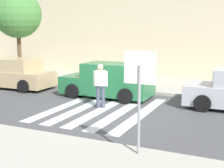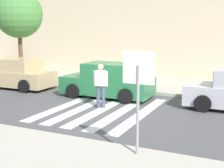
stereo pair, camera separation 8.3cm
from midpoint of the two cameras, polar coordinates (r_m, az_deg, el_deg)
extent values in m
plane|color=#4C4C4F|center=(11.85, -2.45, -4.88)|extent=(120.00, 120.00, 0.00)
cube|color=#B2AD9E|center=(17.27, 6.63, 0.04)|extent=(60.00, 4.80, 0.14)
cube|color=beige|center=(21.26, 10.60, 11.94)|extent=(56.00, 4.00, 7.63)
cube|color=silver|center=(12.80, -8.45, -3.84)|extent=(0.44, 5.20, 0.01)
cube|color=silver|center=(12.39, -5.33, -4.23)|extent=(0.44, 5.20, 0.01)
cube|color=silver|center=(12.02, -2.01, -4.64)|extent=(0.44, 5.20, 0.01)
cube|color=silver|center=(11.70, 1.51, -5.05)|extent=(0.44, 5.20, 0.01)
cube|color=silver|center=(11.42, 5.22, -5.47)|extent=(0.44, 5.20, 0.01)
cylinder|color=gray|center=(7.24, 4.62, -4.87)|extent=(0.07, 0.07, 2.10)
cube|color=white|center=(7.06, 4.78, 3.03)|extent=(0.76, 0.03, 0.76)
cube|color=red|center=(7.08, 4.83, 3.05)|extent=(0.66, 0.02, 0.66)
cylinder|color=#474C60|center=(12.20, -2.74, -2.32)|extent=(0.15, 0.15, 0.88)
cylinder|color=#474C60|center=(12.14, -1.85, -2.38)|extent=(0.15, 0.15, 0.88)
cube|color=silver|center=(12.03, -2.32, 1.09)|extent=(0.41, 0.29, 0.60)
sphere|color=beige|center=(11.97, -2.34, 3.13)|extent=(0.23, 0.23, 0.23)
cylinder|color=silver|center=(12.11, -3.40, 1.05)|extent=(0.10, 0.10, 0.58)
cylinder|color=silver|center=(11.96, -1.23, 0.95)|extent=(0.10, 0.10, 0.58)
cube|color=tan|center=(17.06, -17.42, 1.08)|extent=(4.10, 1.70, 0.76)
cube|color=tan|center=(16.87, -17.17, 3.40)|extent=(2.20, 1.56, 0.64)
cube|color=slate|center=(17.59, -19.78, 3.51)|extent=(0.10, 1.50, 0.54)
cube|color=slate|center=(16.24, -14.60, 3.28)|extent=(0.10, 1.50, 0.51)
cylinder|color=black|center=(18.56, -18.57, 1.06)|extent=(0.64, 0.22, 0.64)
cylinder|color=black|center=(15.63, -15.99, -0.41)|extent=(0.64, 0.22, 0.64)
cylinder|color=black|center=(16.93, -12.26, 0.53)|extent=(0.64, 0.22, 0.64)
cube|color=#236B3D|center=(14.10, -1.17, -0.26)|extent=(4.10, 1.70, 0.76)
cube|color=#236B3D|center=(13.93, -0.62, 2.53)|extent=(2.20, 1.56, 0.64)
cube|color=slate|center=(14.41, -4.48, 2.75)|extent=(0.10, 1.50, 0.54)
cube|color=slate|center=(13.55, 3.09, 2.30)|extent=(0.10, 1.50, 0.51)
cylinder|color=black|center=(14.01, -7.37, -1.27)|extent=(0.64, 0.22, 0.64)
cylinder|color=black|center=(15.46, -4.04, -0.16)|extent=(0.64, 0.22, 0.64)
cylinder|color=black|center=(12.87, 2.29, -2.21)|extent=(0.64, 0.22, 0.64)
cylinder|color=black|center=(14.43, 4.86, -0.90)|extent=(0.64, 0.22, 0.64)
cube|color=slate|center=(12.69, 18.37, 1.28)|extent=(0.10, 1.50, 0.54)
cylinder|color=black|center=(12.08, 16.02, -3.42)|extent=(0.64, 0.22, 0.64)
cylinder|color=black|center=(13.72, 17.11, -1.88)|extent=(0.64, 0.22, 0.64)
cylinder|color=brown|center=(19.34, -16.66, 5.34)|extent=(0.24, 0.24, 2.93)
sphere|color=#47843D|center=(19.30, -17.01, 12.15)|extent=(2.77, 2.77, 2.77)
camera|label=1|loc=(0.04, -90.21, -0.04)|focal=50.00mm
camera|label=2|loc=(0.04, 89.79, 0.04)|focal=50.00mm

